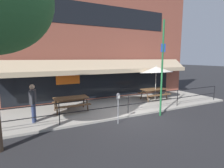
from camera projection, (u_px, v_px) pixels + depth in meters
ground_plane at (131, 117)px, 8.80m from camera, size 120.00×120.00×0.00m
patio_deck at (113, 106)px, 10.57m from camera, size 15.00×4.00×0.10m
restaurant_building at (99, 42)px, 11.96m from camera, size 15.00×1.60×8.18m
patio_railing at (128, 100)px, 8.95m from camera, size 13.84×0.04×0.97m
picnic_table_left at (71, 100)px, 9.40m from camera, size 1.80×1.42×0.76m
picnic_table_centre at (154, 91)px, 12.02m from camera, size 1.80×1.42×0.76m
patio_umbrella_centre at (156, 70)px, 11.68m from camera, size 2.14×2.14×2.39m
pedestrian_walking at (33, 101)px, 7.76m from camera, size 0.31×0.61×1.71m
parking_meter_near at (118, 99)px, 7.75m from camera, size 0.15×0.16×1.42m
street_sign_pole at (162, 68)px, 8.69m from camera, size 0.28×0.09×4.79m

